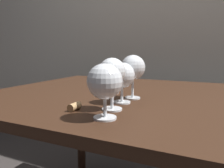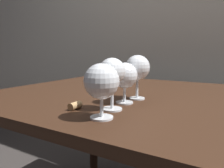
{
  "view_description": "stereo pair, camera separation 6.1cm",
  "coord_description": "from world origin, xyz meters",
  "px_view_note": "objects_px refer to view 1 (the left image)",
  "views": [
    {
      "loc": [
        0.19,
        -0.81,
        0.88
      ],
      "look_at": [
        -0.06,
        -0.26,
        0.79
      ],
      "focal_mm": 34.11,
      "sensor_mm": 36.0,
      "label": 1
    },
    {
      "loc": [
        0.24,
        -0.78,
        0.88
      ],
      "look_at": [
        -0.06,
        -0.26,
        0.79
      ],
      "focal_mm": 34.11,
      "sensor_mm": 36.0,
      "label": 2
    }
  ],
  "objects_px": {
    "wine_glass_amber": "(105,83)",
    "wine_glass_pinot": "(122,76)",
    "cork": "(74,107)",
    "wine_glass_chardonnay": "(112,73)",
    "wine_glass_rose": "(133,68)"
  },
  "relations": [
    {
      "from": "wine_glass_amber",
      "to": "wine_glass_pinot",
      "type": "distance_m",
      "value": 0.18
    },
    {
      "from": "wine_glass_pinot",
      "to": "wine_glass_amber",
      "type": "bearing_deg",
      "value": -81.8
    },
    {
      "from": "wine_glass_pinot",
      "to": "cork",
      "type": "bearing_deg",
      "value": -122.51
    },
    {
      "from": "wine_glass_pinot",
      "to": "wine_glass_chardonnay",
      "type": "bearing_deg",
      "value": -86.0
    },
    {
      "from": "wine_glass_chardonnay",
      "to": "wine_glass_rose",
      "type": "height_order",
      "value": "wine_glass_rose"
    },
    {
      "from": "wine_glass_pinot",
      "to": "wine_glass_rose",
      "type": "distance_m",
      "value": 0.08
    },
    {
      "from": "wine_glass_amber",
      "to": "wine_glass_rose",
      "type": "xyz_separation_m",
      "value": [
        -0.02,
        0.25,
        0.02
      ]
    },
    {
      "from": "wine_glass_amber",
      "to": "wine_glass_pinot",
      "type": "xyz_separation_m",
      "value": [
        -0.03,
        0.17,
        -0.0
      ]
    },
    {
      "from": "wine_glass_chardonnay",
      "to": "wine_glass_pinot",
      "type": "height_order",
      "value": "wine_glass_chardonnay"
    },
    {
      "from": "wine_glass_chardonnay",
      "to": "cork",
      "type": "bearing_deg",
      "value": -152.63
    },
    {
      "from": "wine_glass_chardonnay",
      "to": "wine_glass_pinot",
      "type": "bearing_deg",
      "value": 94.0
    },
    {
      "from": "wine_glass_amber",
      "to": "cork",
      "type": "bearing_deg",
      "value": 163.85
    },
    {
      "from": "wine_glass_amber",
      "to": "wine_glass_chardonnay",
      "type": "relative_size",
      "value": 0.93
    },
    {
      "from": "wine_glass_rose",
      "to": "cork",
      "type": "bearing_deg",
      "value": -114.22
    },
    {
      "from": "wine_glass_amber",
      "to": "wine_glass_chardonnay",
      "type": "xyz_separation_m",
      "value": [
        -0.02,
        0.08,
        0.02
      ]
    }
  ]
}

